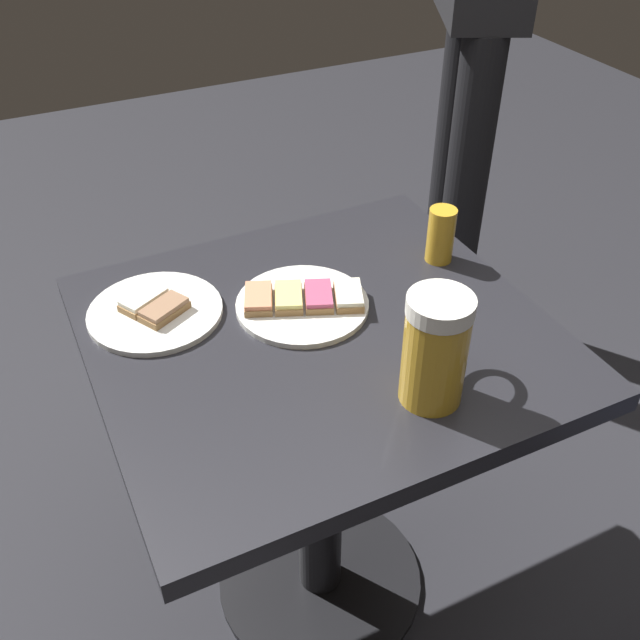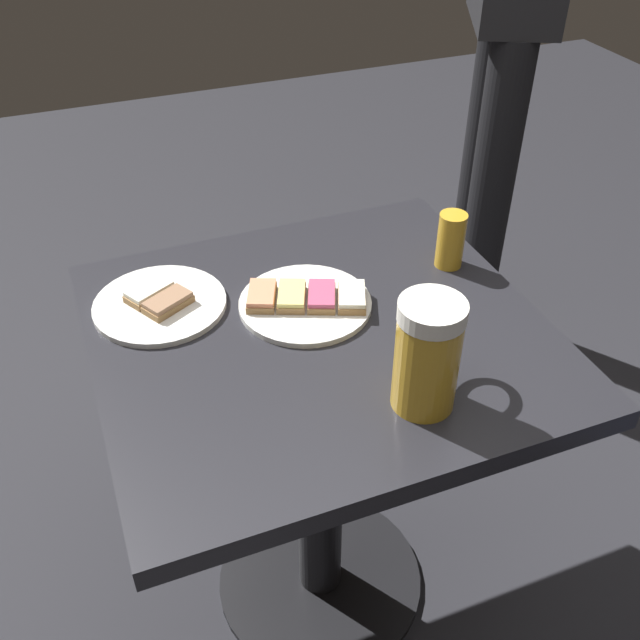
% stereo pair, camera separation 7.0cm
% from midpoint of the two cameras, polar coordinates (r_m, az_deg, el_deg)
% --- Properties ---
extents(ground_plane, '(6.00, 6.00, 0.00)m').
position_cam_midpoint_polar(ground_plane, '(1.69, -1.25, -19.82)').
color(ground_plane, '#28282D').
extents(cafe_table, '(0.67, 0.71, 0.71)m').
position_cam_midpoint_polar(cafe_table, '(1.27, -1.58, -6.73)').
color(cafe_table, black).
rests_on(cafe_table, ground_plane).
extents(plate_near, '(0.22, 0.22, 0.03)m').
position_cam_midpoint_polar(plate_near, '(1.20, -2.96, 1.42)').
color(plate_near, white).
rests_on(plate_near, cafe_table).
extents(plate_far, '(0.22, 0.22, 0.03)m').
position_cam_midpoint_polar(plate_far, '(1.22, -14.49, 0.70)').
color(plate_far, white).
rests_on(plate_far, cafe_table).
extents(beer_mug, '(0.11, 0.14, 0.17)m').
position_cam_midpoint_polar(beer_mug, '(1.00, 7.22, -2.25)').
color(beer_mug, gold).
rests_on(beer_mug, cafe_table).
extents(beer_glass_small, '(0.05, 0.05, 0.10)m').
position_cam_midpoint_polar(beer_glass_small, '(1.31, 8.00, 6.63)').
color(beer_glass_small, gold).
rests_on(beer_glass_small, cafe_table).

